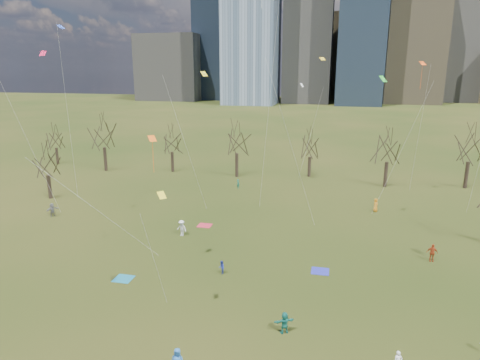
# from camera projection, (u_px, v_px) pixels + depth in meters

# --- Properties ---
(ground) EXTENTS (500.00, 500.00, 0.00)m
(ground) POSITION_uv_depth(u_px,v_px,m) (206.00, 304.00, 33.65)
(ground) COLOR black
(ground) RESTS_ON ground
(downtown_skyline) EXTENTS (212.50, 78.00, 118.00)m
(downtown_skyline) POSITION_uv_depth(u_px,v_px,m) (321.00, 26.00, 222.80)
(downtown_skyline) COLOR slate
(downtown_skyline) RESTS_ON ground
(bare_tree_row) EXTENTS (113.04, 29.80, 9.50)m
(bare_tree_row) POSITION_uv_depth(u_px,v_px,m) (275.00, 146.00, 67.20)
(bare_tree_row) COLOR black
(bare_tree_row) RESTS_ON ground
(blanket_teal) EXTENTS (1.60, 1.50, 0.03)m
(blanket_teal) POSITION_uv_depth(u_px,v_px,m) (123.00, 279.00, 37.59)
(blanket_teal) COLOR #186F90
(blanket_teal) RESTS_ON ground
(blanket_navy) EXTENTS (1.60, 1.50, 0.03)m
(blanket_navy) POSITION_uv_depth(u_px,v_px,m) (320.00, 271.00, 38.99)
(blanket_navy) COLOR #252BAF
(blanket_navy) RESTS_ON ground
(blanket_crimson) EXTENTS (1.60, 1.50, 0.03)m
(blanket_crimson) POSITION_uv_depth(u_px,v_px,m) (205.00, 225.00, 50.27)
(blanket_crimson) COLOR #BE263B
(blanket_crimson) RESTS_ON ground
(person_5) EXTENTS (1.53, 1.10, 1.59)m
(person_5) POSITION_uv_depth(u_px,v_px,m) (285.00, 323.00, 29.76)
(person_5) COLOR #1A796C
(person_5) RESTS_ON ground
(person_8) EXTENTS (0.62, 0.70, 1.22)m
(person_8) POSITION_uv_depth(u_px,v_px,m) (222.00, 267.00, 38.42)
(person_8) COLOR #2737AA
(person_8) RESTS_ON ground
(person_9) EXTENTS (1.29, 0.94, 1.79)m
(person_9) POSITION_uv_depth(u_px,v_px,m) (182.00, 228.00, 47.08)
(person_9) COLOR silver
(person_9) RESTS_ON ground
(person_10) EXTENTS (1.03, 0.44, 1.75)m
(person_10) POSITION_uv_depth(u_px,v_px,m) (432.00, 253.00, 40.82)
(person_10) COLOR #AF3B19
(person_10) RESTS_ON ground
(person_11) EXTENTS (1.18, 1.64, 1.71)m
(person_11) POSITION_uv_depth(u_px,v_px,m) (52.00, 210.00, 53.22)
(person_11) COLOR slate
(person_11) RESTS_ON ground
(person_12) EXTENTS (0.70, 0.94, 1.74)m
(person_12) POSITION_uv_depth(u_px,v_px,m) (376.00, 205.00, 55.02)
(person_12) COLOR orange
(person_12) RESTS_ON ground
(person_13) EXTENTS (0.58, 0.62, 1.43)m
(person_13) POSITION_uv_depth(u_px,v_px,m) (238.00, 184.00, 65.72)
(person_13) COLOR #1B7A68
(person_13) RESTS_ON ground
(kites_airborne) EXTENTS (61.34, 42.85, 27.73)m
(kites_airborne) POSITION_uv_depth(u_px,v_px,m) (279.00, 123.00, 43.87)
(kites_airborne) COLOR orange
(kites_airborne) RESTS_ON ground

